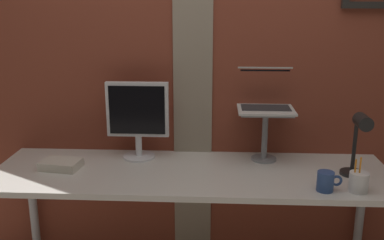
{
  "coord_description": "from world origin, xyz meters",
  "views": [
    {
      "loc": [
        0.05,
        -2.06,
        1.62
      ],
      "look_at": [
        -0.07,
        0.19,
        0.99
      ],
      "focal_mm": 41.21,
      "sensor_mm": 36.0,
      "label": 1
    }
  ],
  "objects_px": {
    "laptop": "(265,97)",
    "pen_cup": "(359,182)",
    "desk_lamp": "(359,139)",
    "coffee_mug": "(326,181)",
    "monitor": "(138,115)"
  },
  "relations": [
    {
      "from": "desk_lamp",
      "to": "coffee_mug",
      "type": "bearing_deg",
      "value": -139.69
    },
    {
      "from": "pen_cup",
      "to": "coffee_mug",
      "type": "relative_size",
      "value": 1.47
    },
    {
      "from": "monitor",
      "to": "pen_cup",
      "type": "bearing_deg",
      "value": -19.83
    },
    {
      "from": "monitor",
      "to": "desk_lamp",
      "type": "xyz_separation_m",
      "value": [
        1.13,
        -0.24,
        -0.04
      ]
    },
    {
      "from": "pen_cup",
      "to": "coffee_mug",
      "type": "bearing_deg",
      "value": -179.98
    },
    {
      "from": "monitor",
      "to": "coffee_mug",
      "type": "bearing_deg",
      "value": -22.66
    },
    {
      "from": "desk_lamp",
      "to": "pen_cup",
      "type": "distance_m",
      "value": 0.23
    },
    {
      "from": "pen_cup",
      "to": "coffee_mug",
      "type": "height_order",
      "value": "pen_cup"
    },
    {
      "from": "monitor",
      "to": "desk_lamp",
      "type": "relative_size",
      "value": 1.28
    },
    {
      "from": "monitor",
      "to": "pen_cup",
      "type": "xyz_separation_m",
      "value": [
        1.1,
        -0.4,
        -0.2
      ]
    },
    {
      "from": "monitor",
      "to": "laptop",
      "type": "relative_size",
      "value": 1.43
    },
    {
      "from": "laptop",
      "to": "monitor",
      "type": "bearing_deg",
      "value": -174.05
    },
    {
      "from": "laptop",
      "to": "pen_cup",
      "type": "height_order",
      "value": "laptop"
    },
    {
      "from": "monitor",
      "to": "desk_lamp",
      "type": "distance_m",
      "value": 1.16
    },
    {
      "from": "laptop",
      "to": "coffee_mug",
      "type": "relative_size",
      "value": 2.59
    }
  ]
}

